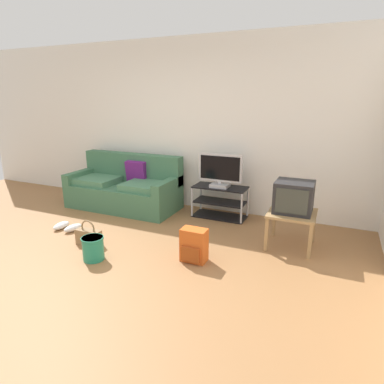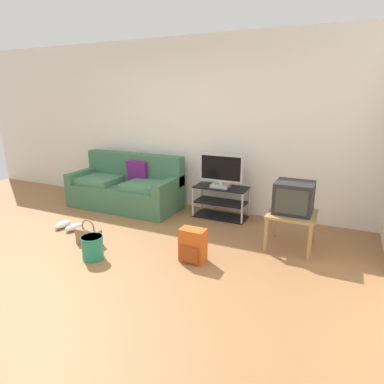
% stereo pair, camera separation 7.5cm
% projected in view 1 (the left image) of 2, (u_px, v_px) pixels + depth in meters
% --- Properties ---
extents(ground_plane, '(9.00, 9.80, 0.02)m').
position_uv_depth(ground_plane, '(89.00, 268.00, 3.62)').
color(ground_plane, olive).
extents(wall_back, '(9.00, 0.10, 2.70)m').
position_uv_depth(wall_back, '(183.00, 125.00, 5.40)').
color(wall_back, silver).
rests_on(wall_back, ground_plane).
extents(couch, '(1.84, 0.83, 0.87)m').
position_uv_depth(couch, '(125.00, 188.00, 5.53)').
color(couch, '#3D6B4C').
rests_on(couch, ground_plane).
extents(tv_stand, '(0.82, 0.38, 0.49)m').
position_uv_depth(tv_stand, '(220.00, 202.00, 5.08)').
color(tv_stand, black).
rests_on(tv_stand, ground_plane).
extents(flat_tv, '(0.67, 0.22, 0.50)m').
position_uv_depth(flat_tv, '(220.00, 171.00, 4.92)').
color(flat_tv, '#B2B2B7').
rests_on(flat_tv, tv_stand).
extents(side_table, '(0.56, 0.56, 0.45)m').
position_uv_depth(side_table, '(292.00, 217.00, 4.03)').
color(side_table, '#9E7A4C').
rests_on(side_table, ground_plane).
extents(crt_tv, '(0.45, 0.40, 0.38)m').
position_uv_depth(crt_tv, '(294.00, 197.00, 3.97)').
color(crt_tv, '#232326').
rests_on(crt_tv, side_table).
extents(backpack, '(0.29, 0.25, 0.38)m').
position_uv_depth(backpack, '(194.00, 245.00, 3.71)').
color(backpack, '#CC561E').
rests_on(backpack, ground_plane).
extents(handbag, '(0.33, 0.13, 0.33)m').
position_uv_depth(handbag, '(89.00, 237.00, 4.13)').
color(handbag, olive).
rests_on(handbag, ground_plane).
extents(cleaning_bucket, '(0.25, 0.25, 0.27)m').
position_uv_depth(cleaning_bucket, '(93.00, 248.00, 3.75)').
color(cleaning_bucket, '#238466').
rests_on(cleaning_bucket, ground_plane).
extents(sneakers_pair, '(0.36, 0.30, 0.09)m').
position_uv_depth(sneakers_pair, '(67.00, 227.00, 4.63)').
color(sneakers_pair, white).
rests_on(sneakers_pair, ground_plane).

